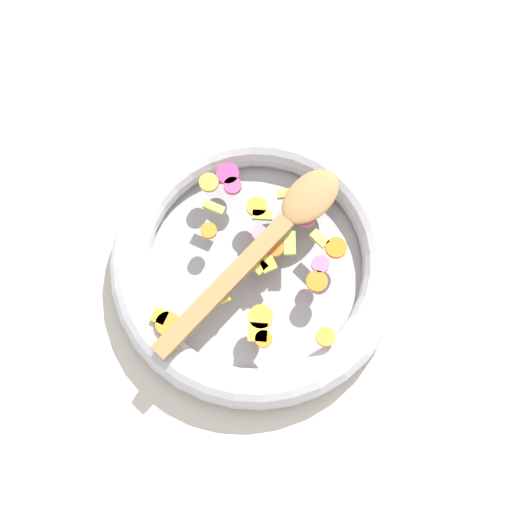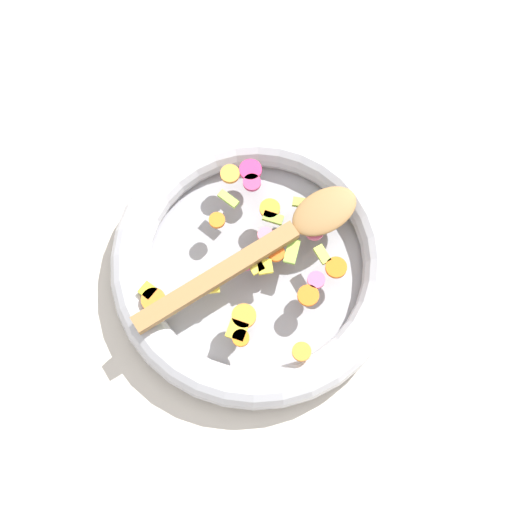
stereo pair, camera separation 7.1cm
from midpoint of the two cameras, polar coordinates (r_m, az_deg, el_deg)
ground_plane at (r=0.94m, az=2.16°, el=-1.22°), size 4.00×4.00×0.00m
skillet at (r=0.91m, az=2.21°, el=-0.82°), size 0.37×0.37×0.05m
chopped_vegetables at (r=0.88m, az=2.48°, el=-0.26°), size 0.24×0.23×0.01m
wooden_spoon at (r=0.88m, az=3.54°, el=0.74°), size 0.29×0.21×0.01m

